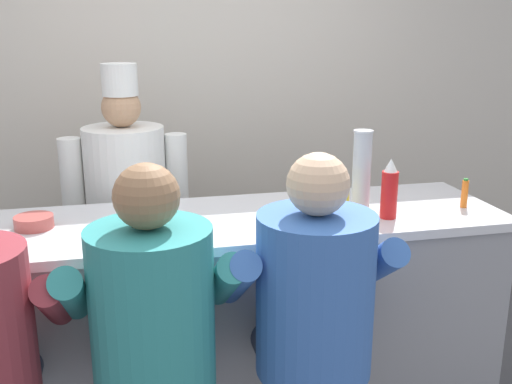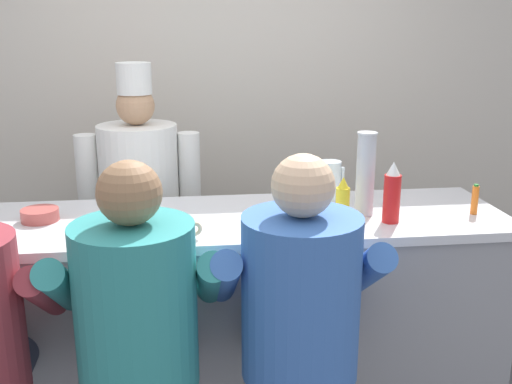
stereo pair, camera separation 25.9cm
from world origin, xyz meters
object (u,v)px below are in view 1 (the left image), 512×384
object	(u,v)px
cereal_bowl	(34,222)
coffee_mug_tan	(187,233)
mustard_bottle_yellow	(342,199)
hot_sauce_bottle_orange	(465,193)
cook_in_whites_near	(127,208)
ketchup_bottle_red	(389,190)
diner_seated_teal	(152,317)
water_pitcher_clear	(323,180)
diner_seated_blue	(311,299)
cup_stack_steel	(362,171)
breakfast_plate	(124,226)
coffee_mug_white	(302,220)

from	to	relation	value
cereal_bowl	coffee_mug_tan	world-z (taller)	coffee_mug_tan
mustard_bottle_yellow	hot_sauce_bottle_orange	distance (m)	0.62
hot_sauce_bottle_orange	cook_in_whites_near	xyz separation A→B (m)	(-1.53, 0.73, -0.19)
ketchup_bottle_red	diner_seated_teal	bearing A→B (deg)	-160.15
hot_sauce_bottle_orange	diner_seated_teal	xyz separation A→B (m)	(-1.47, -0.45, -0.23)
mustard_bottle_yellow	water_pitcher_clear	size ratio (longest dim) A/B	1.00
cook_in_whites_near	water_pitcher_clear	bearing A→B (deg)	-26.95
cereal_bowl	diner_seated_blue	size ratio (longest dim) A/B	0.11
mustard_bottle_yellow	cup_stack_steel	bearing A→B (deg)	37.23
hot_sauce_bottle_orange	breakfast_plate	bearing A→B (deg)	178.63
hot_sauce_bottle_orange	coffee_mug_white	bearing A→B (deg)	-171.52
cook_in_whites_near	coffee_mug_white	bearing A→B (deg)	-50.44
hot_sauce_bottle_orange	water_pitcher_clear	xyz separation A→B (m)	(-0.60, 0.26, 0.03)
hot_sauce_bottle_orange	breakfast_plate	world-z (taller)	hot_sauce_bottle_orange
water_pitcher_clear	cook_in_whites_near	distance (m)	1.06
ketchup_bottle_red	mustard_bottle_yellow	xyz separation A→B (m)	(-0.21, 0.02, -0.03)
cook_in_whites_near	hot_sauce_bottle_orange	bearing A→B (deg)	-25.42
water_pitcher_clear	breakfast_plate	world-z (taller)	water_pitcher_clear
mustard_bottle_yellow	breakfast_plate	size ratio (longest dim) A/B	0.88
diner_seated_teal	ketchup_bottle_red	bearing A→B (deg)	19.85
cereal_bowl	cup_stack_steel	distance (m)	1.43
cook_in_whites_near	ketchup_bottle_red	bearing A→B (deg)	-35.27
water_pitcher_clear	diner_seated_blue	distance (m)	0.80
coffee_mug_tan	diner_seated_teal	bearing A→B (deg)	-120.49
hot_sauce_bottle_orange	coffee_mug_white	xyz separation A→B (m)	(-0.83, -0.12, -0.03)
cereal_bowl	coffee_mug_white	world-z (taller)	coffee_mug_white
mustard_bottle_yellow	coffee_mug_white	size ratio (longest dim) A/B	1.66
ketchup_bottle_red	cereal_bowl	distance (m)	1.52
water_pitcher_clear	diner_seated_teal	size ratio (longest dim) A/B	0.14
ketchup_bottle_red	cup_stack_steel	size ratio (longest dim) A/B	0.72
hot_sauce_bottle_orange	cook_in_whites_near	world-z (taller)	cook_in_whites_near
coffee_mug_tan	cup_stack_steel	size ratio (longest dim) A/B	0.37
coffee_mug_tan	diner_seated_teal	distance (m)	0.38
cup_stack_steel	cook_in_whites_near	bearing A→B (deg)	147.02
hot_sauce_bottle_orange	cook_in_whites_near	size ratio (longest dim) A/B	0.08
mustard_bottle_yellow	cup_stack_steel	size ratio (longest dim) A/B	0.54
cook_in_whites_near	cup_stack_steel	bearing A→B (deg)	-32.98
breakfast_plate	diner_seated_teal	size ratio (longest dim) A/B	0.16
ketchup_bottle_red	diner_seated_teal	xyz separation A→B (m)	(-1.06, -0.38, -0.29)
coffee_mug_white	cook_in_whites_near	bearing A→B (deg)	129.56
mustard_bottle_yellow	cook_in_whites_near	world-z (taller)	cook_in_whites_near
coffee_mug_white	cup_stack_steel	size ratio (longest dim) A/B	0.32
water_pitcher_clear	cup_stack_steel	size ratio (longest dim) A/B	0.54
mustard_bottle_yellow	diner_seated_teal	xyz separation A→B (m)	(-0.85, -0.41, -0.26)
water_pitcher_clear	cook_in_whites_near	xyz separation A→B (m)	(-0.92, 0.47, -0.22)
water_pitcher_clear	diner_seated_teal	xyz separation A→B (m)	(-0.86, -0.70, -0.27)
cereal_bowl	coffee_mug_white	size ratio (longest dim) A/B	1.33
ketchup_bottle_red	cook_in_whites_near	size ratio (longest dim) A/B	0.16
breakfast_plate	diner_seated_blue	bearing A→B (deg)	-35.96
hot_sauce_bottle_orange	diner_seated_teal	distance (m)	1.55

